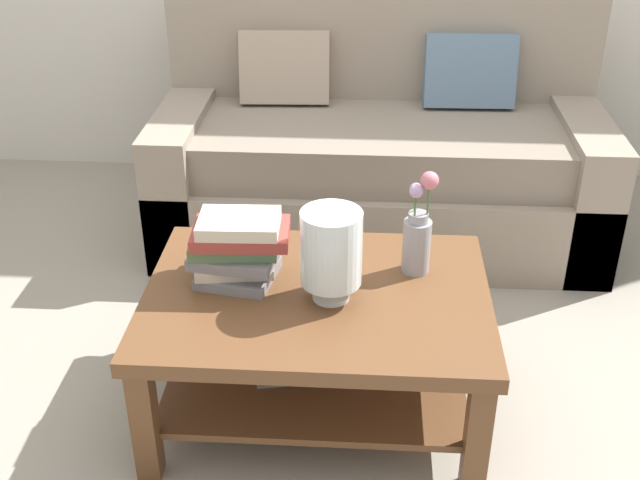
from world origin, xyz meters
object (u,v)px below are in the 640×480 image
object	(u,v)px
book_stack_main	(237,248)
flower_pitcher	(418,235)
coffee_table	(317,324)
glass_hurricane_vase	(331,250)
couch	(379,155)

from	to	relation	value
book_stack_main	flower_pitcher	xyz separation A→B (m)	(0.56, 0.09, 0.02)
coffee_table	flower_pitcher	bearing A→B (deg)	25.47
glass_hurricane_vase	flower_pitcher	world-z (taller)	flower_pitcher
couch	flower_pitcher	size ratio (longest dim) A/B	5.54
couch	book_stack_main	size ratio (longest dim) A/B	6.11
coffee_table	glass_hurricane_vase	world-z (taller)	glass_hurricane_vase
couch	flower_pitcher	distance (m)	1.16
book_stack_main	glass_hurricane_vase	world-z (taller)	glass_hurricane_vase
book_stack_main	glass_hurricane_vase	distance (m)	0.32
flower_pitcher	book_stack_main	bearing A→B (deg)	-171.33
couch	flower_pitcher	xyz separation A→B (m)	(0.11, -1.14, 0.22)
flower_pitcher	couch	bearing A→B (deg)	95.66
couch	glass_hurricane_vase	distance (m)	1.35
coffee_table	flower_pitcher	distance (m)	0.43
couch	book_stack_main	bearing A→B (deg)	-110.04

